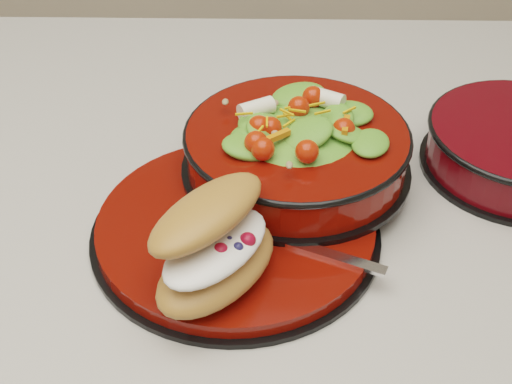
{
  "coord_description": "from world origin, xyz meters",
  "views": [
    {
      "loc": [
        0.18,
        -0.66,
        1.38
      ],
      "look_at": [
        0.17,
        -0.11,
        0.94
      ],
      "focal_mm": 50.0,
      "sensor_mm": 36.0,
      "label": 1
    }
  ],
  "objects_px": {
    "fork": "(295,244)",
    "salad_bowl": "(297,141)",
    "dinner_plate": "(236,228)",
    "croissant": "(216,245)"
  },
  "relations": [
    {
      "from": "fork",
      "to": "salad_bowl",
      "type": "bearing_deg",
      "value": 22.18
    },
    {
      "from": "dinner_plate",
      "to": "fork",
      "type": "relative_size",
      "value": 1.82
    },
    {
      "from": "dinner_plate",
      "to": "fork",
      "type": "bearing_deg",
      "value": -31.32
    },
    {
      "from": "salad_bowl",
      "to": "croissant",
      "type": "relative_size",
      "value": 1.46
    },
    {
      "from": "croissant",
      "to": "fork",
      "type": "distance_m",
      "value": 0.09
    },
    {
      "from": "dinner_plate",
      "to": "croissant",
      "type": "relative_size",
      "value": 1.72
    },
    {
      "from": "salad_bowl",
      "to": "croissant",
      "type": "distance_m",
      "value": 0.18
    },
    {
      "from": "dinner_plate",
      "to": "croissant",
      "type": "distance_m",
      "value": 0.09
    },
    {
      "from": "dinner_plate",
      "to": "salad_bowl",
      "type": "xyz_separation_m",
      "value": [
        0.06,
        0.08,
        0.05
      ]
    },
    {
      "from": "dinner_plate",
      "to": "salad_bowl",
      "type": "bearing_deg",
      "value": 54.39
    }
  ]
}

